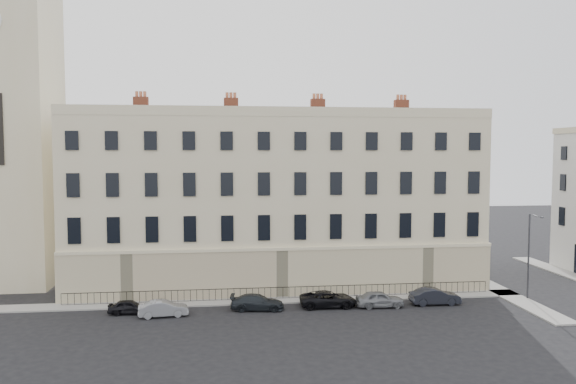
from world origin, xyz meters
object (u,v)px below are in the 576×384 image
object	(u,v)px
car_b	(163,308)
streetlamp	(530,253)
car_e	(380,299)
car_f	(435,296)
car_d	(328,299)
car_c	(257,302)
car_a	(129,307)

from	to	relation	value
car_b	streetlamp	world-z (taller)	streetlamp
car_e	streetlamp	xyz separation A→B (m)	(12.74, 0.68, 3.27)
car_f	streetlamp	xyz separation A→B (m)	(8.16, 0.45, 3.26)
car_b	car_d	distance (m)	12.59
car_c	car_d	world-z (taller)	car_d
car_c	car_d	bearing A→B (deg)	-81.48
car_a	car_c	size ratio (longest dim) A/B	0.76
car_c	car_f	size ratio (longest dim) A/B	1.04
streetlamp	car_a	bearing A→B (deg)	-163.80
car_c	car_e	distance (m)	9.55
car_e	streetlamp	bearing A→B (deg)	-85.84
car_a	car_d	bearing A→B (deg)	-89.45
car_a	car_c	bearing A→B (deg)	-90.33
car_e	car_f	bearing A→B (deg)	-86.04
car_a	car_f	world-z (taller)	car_f
car_f	streetlamp	distance (m)	8.80
car_e	car_c	bearing A→B (deg)	88.81
car_a	car_f	size ratio (longest dim) A/B	0.79
car_b	car_f	bearing A→B (deg)	-94.19
car_a	car_e	bearing A→B (deg)	-91.14
car_a	streetlamp	distance (m)	32.04
car_a	streetlamp	bearing A→B (deg)	-89.33
car_a	car_e	world-z (taller)	car_e
car_c	car_f	xyz separation A→B (m)	(14.12, -0.16, 0.06)
car_a	car_b	bearing A→B (deg)	-110.79
car_e	car_f	xyz separation A→B (m)	(4.58, 0.23, 0.01)
car_e	car_a	bearing A→B (deg)	89.62
car_f	streetlamp	world-z (taller)	streetlamp
streetlamp	car_f	bearing A→B (deg)	-160.97
car_c	car_e	size ratio (longest dim) A/B	1.10
car_f	car_b	bearing A→B (deg)	92.75
car_a	car_e	xyz separation A→B (m)	(19.12, -0.50, 0.11)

